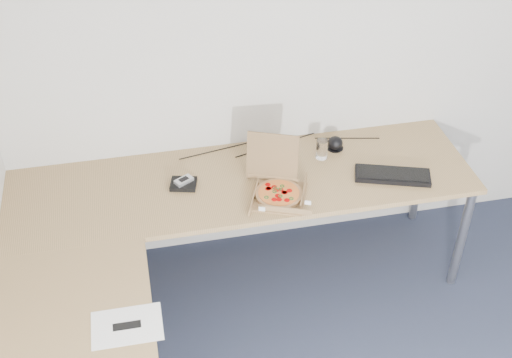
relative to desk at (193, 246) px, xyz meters
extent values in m
cube|color=#A68351|center=(0.32, 0.43, 0.01)|extent=(2.50, 0.70, 0.03)
cylinder|color=gray|center=(1.52, 0.73, -0.35)|extent=(0.05, 0.05, 0.70)
cube|color=olive|center=(0.48, 0.25, 0.03)|extent=(0.27, 0.27, 0.01)
cube|color=olive|center=(0.48, 0.40, 0.17)|extent=(0.27, 0.05, 0.27)
cylinder|color=#B6814F|center=(0.48, 0.25, 0.05)|extent=(0.25, 0.25, 0.02)
cylinder|color=red|center=(0.48, 0.25, 0.06)|extent=(0.21, 0.21, 0.00)
cylinder|color=white|center=(0.80, 0.54, 0.09)|extent=(0.06, 0.06, 0.11)
cube|color=black|center=(1.12, 0.28, 0.04)|extent=(0.42, 0.26, 0.02)
cube|color=black|center=(0.01, 0.44, 0.04)|extent=(0.16, 0.14, 0.02)
cube|color=#B2B5BA|center=(0.01, 0.45, 0.06)|extent=(0.11, 0.09, 0.02)
cube|color=white|center=(-0.34, -0.45, 0.03)|extent=(0.30, 0.21, 0.00)
ellipsoid|color=black|center=(0.90, 0.61, 0.07)|extent=(0.10, 0.10, 0.08)
camera|label=1|loc=(-0.19, -2.40, 2.26)|focal=47.58mm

